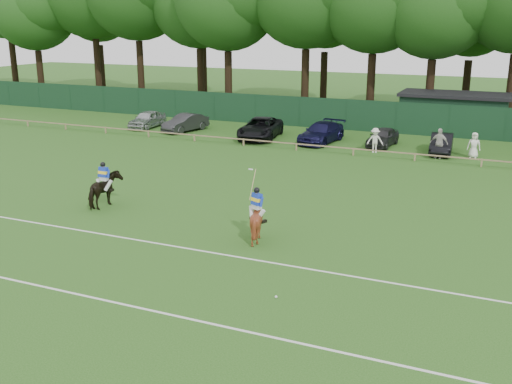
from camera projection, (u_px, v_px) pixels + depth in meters
The scene contains 20 objects.
ground at pixel (215, 243), 24.17m from camera, with size 160.00×160.00×0.00m, color #1E4C14.
horse_dark at pixel (105, 190), 28.55m from camera, with size 0.90×1.97×1.66m, color black.
horse_chestnut at pixel (257, 220), 24.32m from camera, with size 1.34×1.50×1.66m, color maroon.
sedan_silver at pixel (147, 119), 49.54m from camera, with size 1.66×4.12×1.40m, color #AFB2B4.
sedan_grey at pixel (185, 123), 47.95m from camera, with size 1.46×4.19×1.38m, color #2A2B2D.
suv_black at pixel (260, 128), 45.11m from camera, with size 2.55×5.54×1.54m, color black.
sedan_navy at pixel (321, 133), 43.57m from camera, with size 2.03×4.99×1.45m, color #13123A.
hatch_grey at pixel (383, 137), 42.38m from camera, with size 1.54×3.82×1.30m, color #2F2F31.
estate_black at pixel (441, 144), 40.06m from camera, with size 1.39×3.99×1.31m, color black.
spectator_left at pixel (375, 140), 40.26m from camera, with size 1.08×0.62×1.67m, color silver.
spectator_mid at pixel (439, 143), 38.59m from camera, with size 1.15×0.48×1.95m, color beige.
spectator_right at pixel (474, 145), 38.62m from camera, with size 0.82×0.54×1.69m, color white.
rider_dark at pixel (103, 175), 28.33m from camera, with size 0.94×0.38×1.41m.
rider_chestnut at pixel (256, 203), 24.11m from camera, with size 0.90×0.78×2.05m.
polo_ball at pixel (276, 297), 19.37m from camera, with size 0.09×0.09×0.09m, color silver.
pitch_lines at pixel (169, 275), 21.08m from camera, with size 60.00×5.10×0.01m.
pitch_rail at pixel (339, 148), 39.89m from camera, with size 62.10×0.10×0.50m.
perimeter_fence at pixel (371, 116), 47.59m from camera, with size 92.08×0.08×2.50m.
utility_shed at pixel (454, 112), 47.85m from camera, with size 8.40×4.40×3.04m.
tree_row at pixel (412, 119), 54.22m from camera, with size 96.00×12.00×21.00m, color #26561C, non-canonical shape.
Camera 1 is at (10.56, -20.09, 8.71)m, focal length 42.00 mm.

